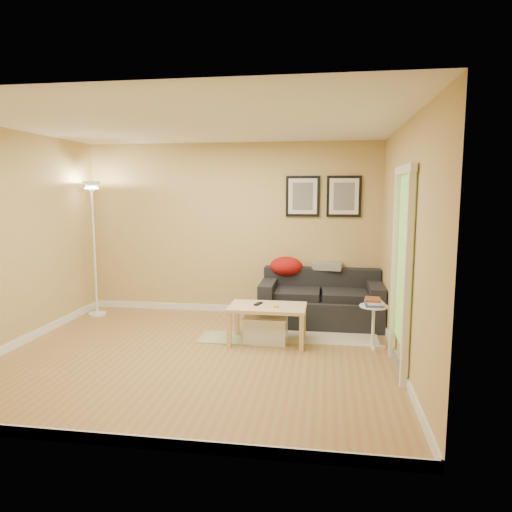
{
  "coord_description": "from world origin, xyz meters",
  "views": [
    {
      "loc": [
        1.45,
        -5.05,
        1.88
      ],
      "look_at": [
        0.55,
        0.85,
        1.05
      ],
      "focal_mm": 32.96,
      "sensor_mm": 36.0,
      "label": 1
    }
  ],
  "objects_px": {
    "storage_bin": "(266,329)",
    "side_table": "(373,326)",
    "book_stack": "(373,302)",
    "sofa": "(321,298)",
    "floor_lamp": "(95,253)",
    "coffee_table": "(267,324)"
  },
  "relations": [
    {
      "from": "sofa",
      "to": "storage_bin",
      "type": "distance_m",
      "value": 1.16
    },
    {
      "from": "storage_bin",
      "to": "side_table",
      "type": "relative_size",
      "value": 1.04
    },
    {
      "from": "sofa",
      "to": "book_stack",
      "type": "bearing_deg",
      "value": -55.64
    },
    {
      "from": "storage_bin",
      "to": "book_stack",
      "type": "relative_size",
      "value": 2.01
    },
    {
      "from": "coffee_table",
      "to": "floor_lamp",
      "type": "distance_m",
      "value": 2.98
    },
    {
      "from": "sofa",
      "to": "book_stack",
      "type": "distance_m",
      "value": 1.14
    },
    {
      "from": "book_stack",
      "to": "floor_lamp",
      "type": "bearing_deg",
      "value": 160.23
    },
    {
      "from": "sofa",
      "to": "floor_lamp",
      "type": "xyz_separation_m",
      "value": [
        -3.38,
        -0.05,
        0.58
      ]
    },
    {
      "from": "side_table",
      "to": "book_stack",
      "type": "xyz_separation_m",
      "value": [
        -0.0,
        0.01,
        0.3
      ]
    },
    {
      "from": "storage_bin",
      "to": "side_table",
      "type": "height_order",
      "value": "side_table"
    },
    {
      "from": "coffee_table",
      "to": "floor_lamp",
      "type": "bearing_deg",
      "value": 155.01
    },
    {
      "from": "book_stack",
      "to": "side_table",
      "type": "bearing_deg",
      "value": -65.17
    },
    {
      "from": "sofa",
      "to": "floor_lamp",
      "type": "distance_m",
      "value": 3.43
    },
    {
      "from": "coffee_table",
      "to": "floor_lamp",
      "type": "relative_size",
      "value": 0.47
    },
    {
      "from": "sofa",
      "to": "storage_bin",
      "type": "height_order",
      "value": "sofa"
    },
    {
      "from": "floor_lamp",
      "to": "coffee_table",
      "type": "bearing_deg",
      "value": -18.54
    },
    {
      "from": "coffee_table",
      "to": "storage_bin",
      "type": "relative_size",
      "value": 1.75
    },
    {
      "from": "sofa",
      "to": "floor_lamp",
      "type": "height_order",
      "value": "floor_lamp"
    },
    {
      "from": "coffee_table",
      "to": "storage_bin",
      "type": "bearing_deg",
      "value": 115.7
    },
    {
      "from": "book_stack",
      "to": "storage_bin",
      "type": "bearing_deg",
      "value": 172.37
    },
    {
      "from": "sofa",
      "to": "book_stack",
      "type": "xyz_separation_m",
      "value": [
        0.64,
        -0.93,
        0.18
      ]
    },
    {
      "from": "sofa",
      "to": "side_table",
      "type": "distance_m",
      "value": 1.14
    }
  ]
}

